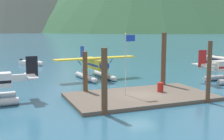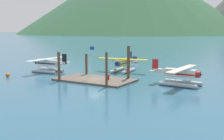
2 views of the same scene
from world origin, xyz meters
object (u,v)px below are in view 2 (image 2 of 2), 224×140
at_px(mooring_buoy, 8,75).
at_px(seaplane_yellow_bow_centre, 123,64).
at_px(fuel_drum, 108,77).
at_px(seaplane_cream_stbd_fwd, 180,75).
at_px(flagpole, 90,58).
at_px(seaplane_white_port_fwd, 48,64).
at_px(boat_white_open_north, 134,60).

distance_m(mooring_buoy, seaplane_yellow_bow_centre, 21.85).
bearing_deg(fuel_drum, seaplane_cream_stbd_fwd, 13.79).
bearing_deg(mooring_buoy, seaplane_yellow_bow_centre, 46.93).
distance_m(fuel_drum, seaplane_cream_stbd_fwd, 11.64).
bearing_deg(fuel_drum, seaplane_yellow_bow_centre, 105.56).
relative_size(flagpole, seaplane_white_port_fwd, 0.53).
relative_size(fuel_drum, mooring_buoy, 1.22).
distance_m(seaplane_white_port_fwd, boat_white_open_north, 25.71).
height_order(flagpole, seaplane_cream_stbd_fwd, flagpole).
height_order(fuel_drum, seaplane_yellow_bow_centre, seaplane_yellow_bow_centre).
relative_size(seaplane_white_port_fwd, boat_white_open_north, 2.48).
height_order(mooring_buoy, seaplane_white_port_fwd, seaplane_white_port_fwd).
xyz_separation_m(seaplane_white_port_fwd, seaplane_yellow_bow_centre, (12.59, 8.12, 0.00)).
bearing_deg(flagpole, seaplane_white_port_fwd, 168.87).
bearing_deg(seaplane_yellow_bow_centre, flagpole, -92.82).
bearing_deg(mooring_buoy, seaplane_cream_stbd_fwd, 15.65).
bearing_deg(mooring_buoy, flagpole, 20.73).
bearing_deg(seaplane_white_port_fwd, boat_white_open_north, 74.64).
bearing_deg(seaplane_yellow_bow_centre, boat_white_open_north, 109.16).
xyz_separation_m(mooring_buoy, seaplane_white_port_fwd, (2.30, 7.82, 1.22)).
relative_size(fuel_drum, seaplane_white_port_fwd, 0.08).
bearing_deg(seaplane_white_port_fwd, flagpole, -11.13).
xyz_separation_m(seaplane_white_port_fwd, boat_white_open_north, (6.81, 24.77, -1.09)).
height_order(seaplane_white_port_fwd, boat_white_open_north, seaplane_white_port_fwd).
bearing_deg(mooring_buoy, fuel_drum, 16.80).
relative_size(seaplane_white_port_fwd, seaplane_cream_stbd_fwd, 1.00).
height_order(seaplane_yellow_bow_centre, boat_white_open_north, seaplane_yellow_bow_centre).
relative_size(mooring_buoy, boat_white_open_north, 0.17).
distance_m(fuel_drum, boat_white_open_north, 28.57).
relative_size(flagpole, seaplane_yellow_bow_centre, 0.53).
bearing_deg(boat_white_open_north, seaplane_white_port_fwd, -105.36).
bearing_deg(boat_white_open_north, flagpole, -79.02).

